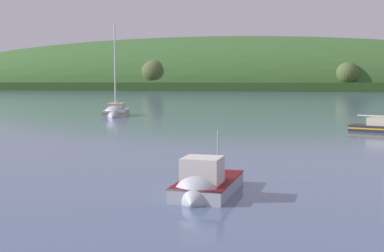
% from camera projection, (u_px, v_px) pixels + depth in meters
% --- Properties ---
extents(far_shoreline_hill, '(535.08, 101.31, 60.33)m').
position_uv_depth(far_shoreline_hill, '(205.00, 89.00, 301.05)').
color(far_shoreline_hill, '#27431B').
rests_on(far_shoreline_hill, ground).
extents(sailboat_near_mooring, '(5.88, 9.27, 14.39)m').
position_uv_depth(sailboat_near_mooring, '(116.00, 114.00, 75.32)').
color(sailboat_near_mooring, '#ADB2BC').
rests_on(sailboat_near_mooring, ground).
extents(fishing_boat_moored, '(2.57, 5.78, 3.56)m').
position_uv_depth(fishing_boat_moored, '(205.00, 188.00, 23.11)').
color(fishing_boat_moored, '#ADB2BC').
rests_on(fishing_boat_moored, ground).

